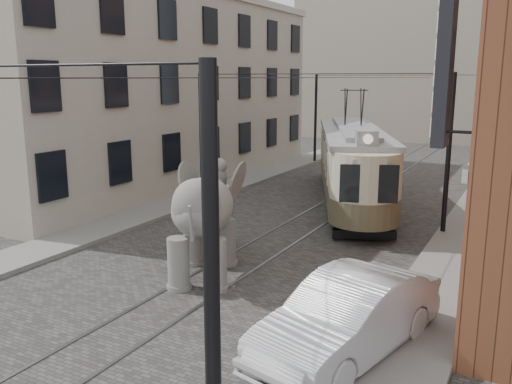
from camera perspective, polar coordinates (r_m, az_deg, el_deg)
The scene contains 10 objects.
ground at distance 17.61m, azimuth -1.21°, elevation -7.22°, with size 120.00×120.00×0.00m, color #484543.
tram_rails at distance 17.61m, azimuth -1.21°, elevation -7.18°, with size 1.54×80.00×0.02m, color slate, non-canonical shape.
sidewalk_right at distance 15.74m, azimuth 18.54°, elevation -9.98°, with size 2.00×60.00×0.15m, color slate.
sidewalk_left at distance 21.38m, azimuth -16.65°, elevation -4.03°, with size 2.00×60.00×0.15m, color slate.
stucco_building at distance 31.09m, azimuth -10.16°, elevation 10.38°, with size 7.00×24.00×10.00m, color gray.
distant_block at distance 55.12m, azimuth 19.99°, elevation 12.59°, with size 28.00×10.00×14.00m, color gray.
catenary at distance 21.39m, azimuth 4.84°, elevation 4.46°, with size 11.00×30.20×6.00m, color black, non-canonical shape.
tram at distance 25.75m, azimuth 10.16°, elevation 4.80°, with size 2.75×13.32×5.29m, color #BEB799, non-canonical shape.
elephant at distance 15.85m, azimuth -5.62°, elevation -3.26°, with size 2.95×5.36×3.28m, color #615E59, non-canonical shape.
parked_car at distance 11.84m, azimuth 9.77°, elevation -12.90°, with size 1.82×5.18×1.71m, color #B4B4B9.
Camera 1 is at (8.12, -14.50, 5.81)m, focal length 37.74 mm.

